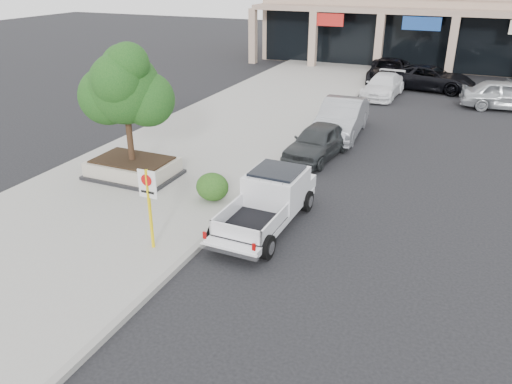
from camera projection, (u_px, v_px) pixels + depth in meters
ground at (253, 255)px, 13.71m from camera, size 120.00×120.00×0.00m
sidewalk at (191, 155)px, 20.68m from camera, size 8.00×52.00×0.15m
curb at (279, 170)px, 19.24m from camera, size 0.20×52.00×0.15m
planter at (133, 168)px, 18.32m from camera, size 3.20×2.20×0.68m
planter_tree at (130, 88)px, 17.18m from camera, size 2.90×2.55×4.00m
no_parking_sign at (149, 199)px, 13.20m from camera, size 0.55×0.09×2.30m
hedge at (212, 187)px, 16.41m from camera, size 1.10×0.99×0.93m
pickup_truck at (265, 203)px, 14.90m from camera, size 1.93×4.95×1.55m
curb_car_a at (318, 141)px, 20.39m from camera, size 2.14×4.25×1.39m
curb_car_b at (341, 118)px, 23.00m from camera, size 2.03×5.16×1.67m
curb_car_c at (383, 86)px, 29.93m from camera, size 2.15×4.69×1.33m
curb_car_d at (389, 71)px, 33.42m from camera, size 3.22×5.92×1.58m
lot_car_a at (506, 95)px, 27.27m from camera, size 4.91×2.50×1.60m
lot_car_d at (430, 78)px, 31.56m from camera, size 5.69×3.13×1.51m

